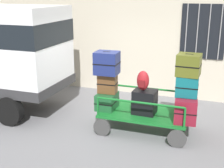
{
  "coord_description": "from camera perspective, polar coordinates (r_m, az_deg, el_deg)",
  "views": [
    {
      "loc": [
        2.1,
        -6.45,
        3.1
      ],
      "look_at": [
        -0.13,
        -0.12,
        1.04
      ],
      "focal_mm": 49.18,
      "sensor_mm": 36.0,
      "label": 1
    }
  ],
  "objects": [
    {
      "name": "ground_plane",
      "position": [
        7.46,
        1.28,
        -7.48
      ],
      "size": [
        40.0,
        40.0,
        0.0
      ],
      "primitive_type": "plane",
      "color": "slate"
    },
    {
      "name": "building_wall",
      "position": [
        9.27,
        6.5,
        13.24
      ],
      "size": [
        12.0,
        0.38,
        5.0
      ],
      "color": "#BCB29E",
      "rests_on": "ground"
    },
    {
      "name": "luggage_cart",
      "position": [
        7.05,
        6.05,
        -5.92
      ],
      "size": [
        2.03,
        1.19,
        0.44
      ],
      "color": "#146023",
      "rests_on": "ground"
    },
    {
      "name": "cart_railing",
      "position": [
        6.89,
        6.16,
        -2.58
      ],
      "size": [
        1.92,
        1.05,
        0.44
      ],
      "color": "#146023",
      "rests_on": "luggage_cart"
    },
    {
      "name": "suitcase_left_bottom",
      "position": [
        7.16,
        -0.94,
        -3.15
      ],
      "size": [
        0.43,
        0.57,
        0.38
      ],
      "color": "#194C28",
      "rests_on": "luggage_cart"
    },
    {
      "name": "suitcase_left_middle",
      "position": [
        7.06,
        -0.85,
        0.14
      ],
      "size": [
        0.44,
        0.29,
        0.46
      ],
      "color": "brown",
      "rests_on": "suitcase_left_bottom"
    },
    {
      "name": "suitcase_left_top",
      "position": [
        6.91,
        -0.96,
        3.94
      ],
      "size": [
        0.55,
        0.46,
        0.52
      ],
      "color": "navy",
      "rests_on": "suitcase_left_middle"
    },
    {
      "name": "suitcase_midleft_bottom",
      "position": [
        6.9,
        6.11,
        -3.3
      ],
      "size": [
        0.53,
        0.46,
        0.55
      ],
      "color": "black",
      "rests_on": "luggage_cart"
    },
    {
      "name": "suitcase_center_bottom",
      "position": [
        6.79,
        13.53,
        -4.15
      ],
      "size": [
        0.54,
        0.93,
        0.52
      ],
      "color": "maroon",
      "rests_on": "luggage_cart"
    },
    {
      "name": "suitcase_center_middle",
      "position": [
        6.61,
        13.79,
        -0.35
      ],
      "size": [
        0.48,
        0.41,
        0.44
      ],
      "color": "#0F5960",
      "rests_on": "suitcase_center_bottom"
    },
    {
      "name": "suitcase_center_top",
      "position": [
        6.51,
        14.08,
        3.46
      ],
      "size": [
        0.5,
        0.48,
        0.46
      ],
      "color": "#4C5119",
      "rests_on": "suitcase_center_middle"
    },
    {
      "name": "backpack",
      "position": [
        6.73,
        5.76,
        0.6
      ],
      "size": [
        0.27,
        0.22,
        0.44
      ],
      "color": "maroon",
      "rests_on": "suitcase_midleft_bottom"
    }
  ]
}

